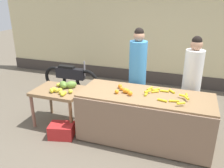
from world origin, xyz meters
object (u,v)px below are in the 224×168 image
(vendor_woman_blue_shirt, at_px, (137,76))
(parked_motorcycle, at_px, (71,77))
(vendor_woman_white_shirt, at_px, (191,84))
(produce_crate, at_px, (62,131))
(produce_sack, at_px, (106,100))

(vendor_woman_blue_shirt, xyz_separation_m, parked_motorcycle, (-2.02, 0.90, -0.56))
(vendor_woman_white_shirt, relative_size, produce_crate, 4.09)
(parked_motorcycle, bearing_deg, vendor_woman_blue_shirt, -23.92)
(parked_motorcycle, bearing_deg, produce_crate, -66.09)
(produce_sack, bearing_deg, vendor_woman_white_shirt, -0.55)
(vendor_woman_blue_shirt, height_order, vendor_woman_white_shirt, vendor_woman_blue_shirt)
(vendor_woman_white_shirt, height_order, parked_motorcycle, vendor_woman_white_shirt)
(vendor_woman_white_shirt, bearing_deg, vendor_woman_blue_shirt, -177.18)
(vendor_woman_white_shirt, xyz_separation_m, produce_crate, (-2.16, -1.17, -0.78))
(vendor_woman_white_shirt, height_order, produce_crate, vendor_woman_white_shirt)
(vendor_woman_blue_shirt, xyz_separation_m, produce_sack, (-0.69, 0.07, -0.68))
(produce_crate, distance_m, produce_sack, 1.27)
(parked_motorcycle, distance_m, produce_sack, 1.57)
(vendor_woman_blue_shirt, relative_size, parked_motorcycle, 1.19)
(parked_motorcycle, xyz_separation_m, produce_sack, (1.33, -0.83, -0.12))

